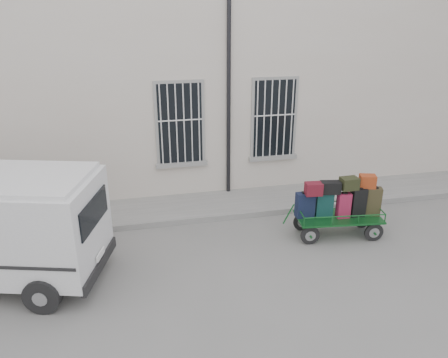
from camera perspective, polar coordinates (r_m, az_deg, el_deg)
name	(u,v)px	position (r m, az deg, el deg)	size (l,w,h in m)	color
ground	(217,249)	(10.26, -0.91, -9.07)	(80.00, 80.00, 0.00)	slate
building	(182,81)	(14.43, -5.55, 12.59)	(24.00, 5.15, 6.00)	beige
sidewalk	(201,206)	(12.14, -3.04, -3.58)	(24.00, 1.70, 0.15)	slate
luggage_cart	(339,205)	(10.81, 14.84, -3.26)	(2.41, 1.15, 1.52)	black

